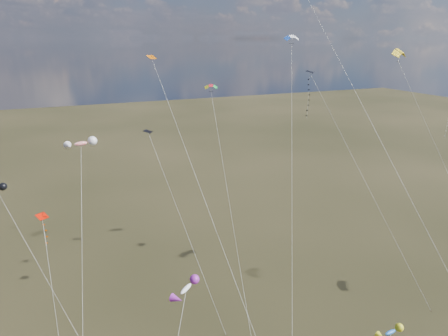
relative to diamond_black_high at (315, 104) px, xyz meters
name	(u,v)px	position (x,y,z in m)	size (l,w,h in m)	color
diamond_black_high	(315,104)	(0.00, 0.00, 0.00)	(9.95, 17.89, 29.37)	black
diamond_navy_tall	(305,11)	(-7.72, -7.92, 11.40)	(6.94, 34.71, 42.72)	#0F1847
diamond_black_mid	(168,184)	(-21.58, -1.99, -7.85)	(6.27, 11.61, 23.08)	black
diamond_red_low	(45,238)	(-35.59, -2.30, -11.99)	(1.41, 10.35, 15.44)	#C70F01
diamond_orange_center	(192,166)	(-20.93, -9.41, -3.47)	(6.56, 21.92, 31.83)	#C75806
parafoil_yellow	(400,52)	(7.71, -6.38, 7.03)	(10.21, 16.92, 32.73)	gold
parafoil_blue_white	(292,39)	(-0.59, 5.69, 8.58)	(15.03, 26.24, 34.33)	blue
parafoil_tricolor	(211,88)	(-12.09, 8.04, 1.88)	(4.48, 22.33, 27.55)	yellow
novelty_white_purple	(186,290)	(-25.56, -21.43, -9.03)	(9.60, 12.95, 16.33)	white
novelty_redwhite_stripe	(81,144)	(-30.56, 4.66, -3.67)	(5.01, 19.67, 21.94)	red
novelty_blue_yellow	(391,333)	(-10.69, -27.06, -13.37)	(2.29, 7.39, 11.96)	blue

